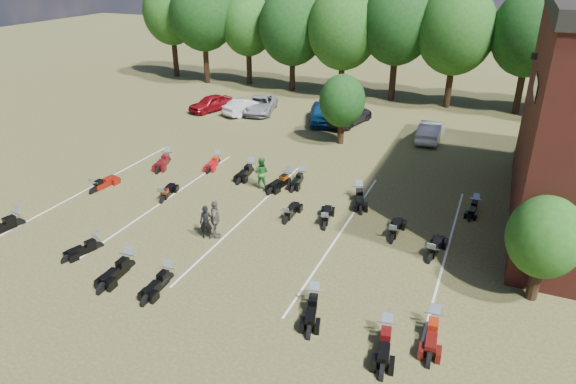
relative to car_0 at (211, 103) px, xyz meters
The scene contains 36 objects.
ground 24.18m from the car_0, 52.18° to the right, with size 160.00×160.00×0.00m, color brown.
car_0 is the anchor object (origin of this frame).
car_1 3.23m from the car_0, ahead, with size 1.42×4.07×1.34m, color silver.
car_2 4.31m from the car_0, 17.03° to the left, with size 2.25×4.88×1.35m, color gray.
car_3 11.99m from the car_0, ahead, with size 2.14×5.27×1.53m, color black.
car_4 9.95m from the car_0, ahead, with size 1.89×4.71×1.60m, color navy.
car_5 18.65m from the car_0, ahead, with size 1.55×4.44×1.46m, color #B8B7B3.
car_6 26.03m from the car_0, ahead, with size 2.22×4.83×1.34m, color #51040E.
car_7 27.18m from the car_0, ahead, with size 2.14×5.25×1.52m, color #3E3D43.
person_black 22.04m from the car_0, 59.71° to the right, with size 0.61×0.40×1.67m, color black.
person_green 16.82m from the car_0, 49.28° to the right, with size 0.91×0.71×1.86m, color #296E29.
person_grey 22.00m from the car_0, 58.57° to the right, with size 1.13×0.47×1.92m, color #56514A.
motorcycle_0 21.72m from the car_0, 85.31° to the right, with size 0.79×2.48×1.38m, color black, non-canonical shape.
motorcycle_1 22.89m from the car_0, 72.34° to the right, with size 0.66×2.08×1.16m, color black, non-canonical shape.
motorcycle_2 24.44m from the car_0, 67.48° to the right, with size 0.79×2.48×1.38m, color black, non-canonical shape.
motorcycle_3 25.41m from the car_0, 63.19° to the right, with size 0.73×2.28×1.27m, color black, non-canonical shape.
motorcycle_4 28.06m from the car_0, 51.14° to the right, with size 0.77×2.41×1.35m, color black, non-canonical shape.
motorcycle_5 30.62m from the car_0, 47.70° to the right, with size 0.79×2.47×1.38m, color black, non-canonical shape.
motorcycle_6 30.80m from the car_0, 44.28° to the right, with size 0.78×2.46×1.37m, color #480C0A, non-canonical shape.
motorcycle_7 17.27m from the car_0, 81.68° to the right, with size 0.74×2.32×1.30m, color maroon, non-canonical shape.
motorcycle_8 17.90m from the car_0, 67.67° to the right, with size 0.70×2.20×1.23m, color black, non-canonical shape.
motorcycle_10 21.31m from the car_0, 49.02° to the right, with size 0.70×2.19×1.22m, color black, non-canonical shape.
motorcycle_11 22.51m from the car_0, 44.88° to the right, with size 0.73×2.30×1.28m, color black, non-canonical shape.
motorcycle_12 24.99m from the car_0, 39.39° to the right, with size 0.74×2.32×1.29m, color black, non-canonical shape.
motorcycle_13 27.14m from the car_0, 38.50° to the right, with size 0.75×2.36×1.31m, color black, non-canonical shape.
motorcycle_14 12.05m from the car_0, 72.69° to the right, with size 0.80×2.50×1.40m, color #4E0B0D, non-canonical shape.
motorcycle_15 12.41m from the car_0, 57.25° to the right, with size 0.71×2.22×1.24m, color #9E0B14, non-canonical shape.
motorcycle_16 14.44m from the car_0, 49.50° to the right, with size 0.77×2.43×1.35m, color black, non-canonical shape.
motorcycle_17 16.74m from the car_0, 43.72° to the right, with size 0.79×2.46×1.37m, color black, non-canonical shape.
motorcycle_18 16.77m from the car_0, 40.64° to the right, with size 0.71×2.22×1.24m, color black, non-canonical shape.
motorcycle_19 20.36m from the car_0, 35.71° to the right, with size 0.80×2.51×1.40m, color black, non-canonical shape.
motorcycle_20 25.02m from the car_0, 25.37° to the right, with size 0.65×2.05×1.14m, color black, non-canonical shape.
tree_line 17.91m from the car_0, 35.63° to the left, with size 56.00×6.00×9.79m.
young_tree_near_building 31.19m from the car_0, 35.55° to the right, with size 2.80×2.80×4.16m.
young_tree_midfield 13.53m from the car_0, 15.67° to the right, with size 3.20×3.20×4.70m.
parking_lines 19.98m from the car_0, 53.70° to the right, with size 20.10×14.00×0.01m.
Camera 1 is at (8.18, -18.01, 12.31)m, focal length 32.00 mm.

